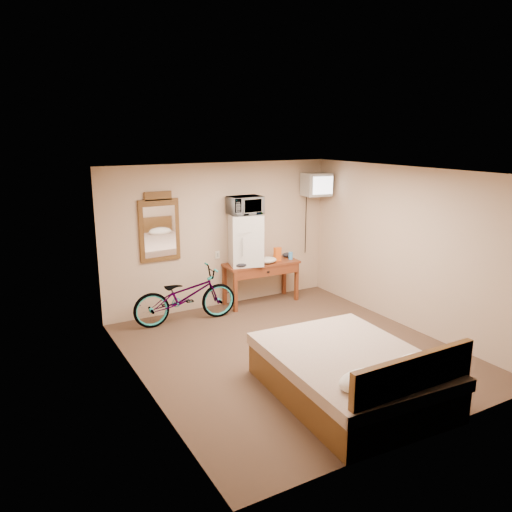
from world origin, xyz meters
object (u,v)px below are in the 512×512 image
at_px(microwave, 245,205).
at_px(bicycle, 185,296).
at_px(desk, 262,269).
at_px(bed, 353,374).
at_px(crt_television, 316,184).
at_px(blue_cup, 291,256).
at_px(mini_fridge, 245,240).
at_px(wall_mirror, 159,228).

height_order(microwave, bicycle, microwave).
relative_size(desk, bed, 0.61).
xyz_separation_m(crt_television, bicycle, (-2.68, -0.22, -1.62)).
relative_size(desk, microwave, 2.46).
bearing_deg(blue_cup, mini_fridge, 173.96).
height_order(microwave, crt_television, crt_television).
bearing_deg(bicycle, mini_fridge, -74.78).
xyz_separation_m(mini_fridge, crt_television, (1.46, -0.02, 0.88)).
height_order(mini_fridge, blue_cup, mini_fridge).
distance_m(microwave, bicycle, 1.83).
relative_size(crt_television, wall_mirror, 0.53).
height_order(mini_fridge, bicycle, mini_fridge).
bearing_deg(microwave, mini_fridge, -123.54).
distance_m(blue_cup, crt_television, 1.38).
height_order(blue_cup, bed, bed).
xyz_separation_m(desk, bed, (-0.74, -3.37, -0.34)).
height_order(mini_fridge, crt_television, crt_television).
distance_m(blue_cup, wall_mirror, 2.44).
bearing_deg(bicycle, microwave, -74.78).
bearing_deg(blue_cup, bicycle, -175.98).
xyz_separation_m(microwave, crt_television, (1.46, -0.02, 0.28)).
relative_size(mini_fridge, crt_television, 1.46).
bearing_deg(mini_fridge, bed, -97.14).
xyz_separation_m(mini_fridge, blue_cup, (0.88, -0.09, -0.38)).
height_order(desk, crt_television, crt_television).
bearing_deg(bed, bicycle, 104.10).
height_order(crt_television, wall_mirror, crt_television).
bearing_deg(bed, desk, 77.60).
bearing_deg(mini_fridge, crt_television, -0.90).
bearing_deg(desk, bicycle, -172.71).
relative_size(wall_mirror, bed, 0.51).
relative_size(bicycle, bed, 0.75).
xyz_separation_m(wall_mirror, bicycle, (0.22, -0.47, -1.05)).
distance_m(blue_cup, bed, 3.61).
xyz_separation_m(bicycle, bed, (0.80, -3.17, -0.15)).
relative_size(blue_cup, wall_mirror, 0.12).
distance_m(blue_cup, bicycle, 2.14).
height_order(mini_fridge, wall_mirror, wall_mirror).
bearing_deg(blue_cup, microwave, 173.95).
relative_size(mini_fridge, wall_mirror, 0.78).
distance_m(crt_television, bicycle, 3.14).
height_order(crt_television, bicycle, crt_television).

